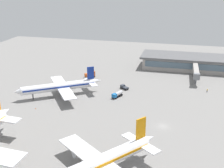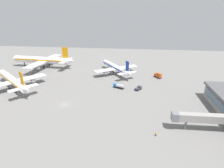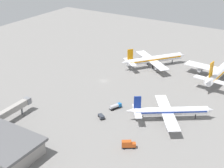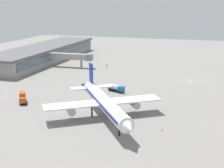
# 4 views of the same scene
# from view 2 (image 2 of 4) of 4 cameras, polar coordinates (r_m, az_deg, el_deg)

# --- Properties ---
(ground) EXTENTS (288.00, 288.00, 0.00)m
(ground) POSITION_cam_2_polar(r_m,az_deg,el_deg) (85.65, -15.25, -6.50)
(ground) COLOR gray
(airplane_at_gate) EXTENTS (35.13, 29.67, 12.36)m
(airplane_at_gate) POSITION_cam_2_polar(r_m,az_deg,el_deg) (123.62, 1.25, 5.42)
(airplane_at_gate) COLOR white
(airplane_at_gate) RESTS_ON ground
(airplane_taxiing) EXTENTS (32.02, 37.63, 13.58)m
(airplane_taxiing) POSITION_cam_2_polar(r_m,az_deg,el_deg) (112.90, -29.65, 1.06)
(airplane_taxiing) COLOR white
(airplane_taxiing) RESTS_ON ground
(airplane_distant) EXTENTS (43.94, 54.68, 16.63)m
(airplane_distant) POSITION_cam_2_polar(r_m,az_deg,el_deg) (148.52, -21.82, 7.30)
(airplane_distant) COLOR white
(airplane_distant) RESTS_ON ground
(catering_truck) EXTENTS (5.70, 4.72, 3.30)m
(catering_truck) POSITION_cam_2_polar(r_m,az_deg,el_deg) (119.94, 14.80, 2.74)
(catering_truck) COLOR black
(catering_truck) RESTS_ON ground
(fuel_truck) EXTENTS (4.22, 6.54, 2.50)m
(fuel_truck) POSITION_cam_2_polar(r_m,az_deg,el_deg) (99.75, 2.26, -0.64)
(fuel_truck) COLOR black
(fuel_truck) RESTS_ON ground
(pushback_tractor) EXTENTS (4.64, 4.20, 1.90)m
(pushback_tractor) POSITION_cam_2_polar(r_m,az_deg,el_deg) (98.86, 8.61, -1.36)
(pushback_tractor) COLOR black
(pushback_tractor) RESTS_ON ground
(ground_crew_worker) EXTENTS (0.38, 0.58, 1.67)m
(ground_crew_worker) POSITION_cam_2_polar(r_m,az_deg,el_deg) (65.10, 14.17, -15.47)
(ground_crew_worker) COLOR #1E2338
(ground_crew_worker) RESTS_ON ground
(jet_bridge) EXTENTS (3.60, 23.86, 6.74)m
(jet_bridge) POSITION_cam_2_polar(r_m,az_deg,el_deg) (71.45, 27.89, -9.81)
(jet_bridge) COLOR #9E9993
(jet_bridge) RESTS_ON ground
(safety_cone_near_gate) EXTENTS (0.44, 0.44, 0.60)m
(safety_cone_near_gate) POSITION_cam_2_polar(r_m,az_deg,el_deg) (131.47, -5.67, 4.42)
(safety_cone_near_gate) COLOR #EA590C
(safety_cone_near_gate) RESTS_ON ground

